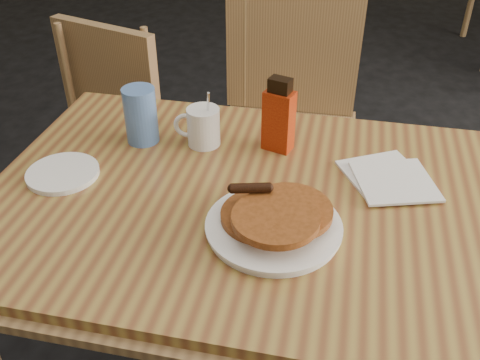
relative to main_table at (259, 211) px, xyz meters
name	(u,v)px	position (x,y,z in m)	size (l,w,h in m)	color
main_table	(259,211)	(0.00, 0.00, 0.00)	(1.28, 0.92, 0.75)	olive
chair_main_far	(289,97)	(0.02, 0.76, -0.09)	(0.49, 0.49, 1.03)	#9A7748
chair_wall_extra	(106,137)	(-0.58, 0.56, -0.19)	(0.51, 0.53, 0.88)	#9A7748
pancake_plate	(274,221)	(0.04, -0.11, 0.07)	(0.27, 0.27, 0.08)	white
coffee_mug	(202,126)	(-0.16, 0.20, 0.09)	(0.11, 0.08, 0.15)	white
syrup_bottle	(279,117)	(0.02, 0.20, 0.13)	(0.08, 0.07, 0.18)	maroon
napkin_stack	(389,178)	(0.28, 0.10, 0.05)	(0.23, 0.24, 0.01)	white
blue_tumbler	(141,115)	(-0.31, 0.19, 0.11)	(0.08, 0.08, 0.14)	#5078BC
side_saucer	(63,173)	(-0.45, 0.02, 0.05)	(0.16, 0.16, 0.01)	white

